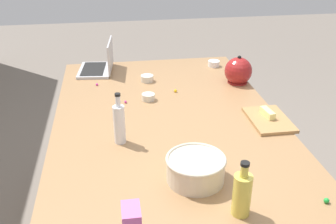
% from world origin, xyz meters
% --- Properties ---
extents(island_counter, '(1.97, 1.22, 0.90)m').
position_xyz_m(island_counter, '(0.00, 0.00, 0.45)').
color(island_counter, '#4C331E').
rests_on(island_counter, ground).
extents(laptop, '(0.33, 0.26, 0.22)m').
position_xyz_m(laptop, '(0.81, 0.36, 0.95)').
color(laptop, '#B7B7BC').
rests_on(laptop, island_counter).
extents(mixing_bowl_large, '(0.25, 0.25, 0.11)m').
position_xyz_m(mixing_bowl_large, '(-0.54, -0.03, 0.96)').
color(mixing_bowl_large, beige).
rests_on(mixing_bowl_large, island_counter).
extents(bottle_oil, '(0.07, 0.07, 0.23)m').
position_xyz_m(bottle_oil, '(-0.77, -0.15, 0.99)').
color(bottle_oil, '#DBC64C').
rests_on(bottle_oil, island_counter).
extents(bottle_vinegar, '(0.06, 0.06, 0.26)m').
position_xyz_m(bottle_vinegar, '(-0.19, 0.26, 1.00)').
color(bottle_vinegar, white).
rests_on(bottle_vinegar, island_counter).
extents(kettle, '(0.21, 0.18, 0.20)m').
position_xyz_m(kettle, '(0.46, -0.54, 0.98)').
color(kettle, maroon).
rests_on(kettle, island_counter).
extents(cutting_board, '(0.31, 0.20, 0.02)m').
position_xyz_m(cutting_board, '(-0.09, -0.53, 0.91)').
color(cutting_board, '#AD7F4C').
rests_on(cutting_board, island_counter).
extents(butter_stick_left, '(0.11, 0.05, 0.04)m').
position_xyz_m(butter_stick_left, '(-0.06, -0.53, 0.94)').
color(butter_stick_left, '#F4E58C').
rests_on(butter_stick_left, cutting_board).
extents(ramekin_small, '(0.08, 0.08, 0.04)m').
position_xyz_m(ramekin_small, '(0.57, 0.05, 0.92)').
color(ramekin_small, beige).
rests_on(ramekin_small, island_counter).
extents(ramekin_medium, '(0.08, 0.08, 0.04)m').
position_xyz_m(ramekin_medium, '(0.28, 0.08, 0.92)').
color(ramekin_medium, beige).
rests_on(ramekin_medium, island_counter).
extents(ramekin_wide, '(0.08, 0.08, 0.04)m').
position_xyz_m(ramekin_wide, '(0.79, -0.46, 0.92)').
color(ramekin_wide, white).
rests_on(ramekin_wide, island_counter).
extents(candy_0, '(0.02, 0.02, 0.02)m').
position_xyz_m(candy_0, '(0.36, -0.10, 0.91)').
color(candy_0, yellow).
rests_on(candy_0, island_counter).
extents(candy_1, '(0.02, 0.02, 0.02)m').
position_xyz_m(candy_1, '(0.55, 0.38, 0.91)').
color(candy_1, '#CC3399').
rests_on(candy_1, island_counter).
extents(candy_2, '(0.01, 0.01, 0.01)m').
position_xyz_m(candy_2, '(0.25, 0.21, 0.91)').
color(candy_2, '#CC3399').
rests_on(candy_2, island_counter).
extents(candy_3, '(0.02, 0.02, 0.02)m').
position_xyz_m(candy_3, '(-0.76, -0.50, 0.91)').
color(candy_3, green).
rests_on(candy_3, island_counter).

